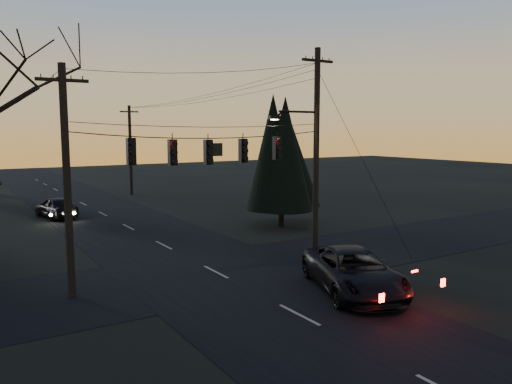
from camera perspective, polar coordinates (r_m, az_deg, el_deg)
ground_plane at (r=14.50m, az=15.03°, el=-18.24°), size 160.00×160.00×0.00m
main_road at (r=31.01m, az=-13.24°, el=-4.53°), size 8.00×120.00×0.02m
cross_road at (r=22.05m, az=-4.62°, el=-9.11°), size 60.00×7.00×0.02m
utility_pole_right at (r=24.97m, az=6.72°, el=-7.23°), size 5.00×0.30×10.00m
utility_pole_left at (r=20.13m, az=-20.25°, el=-11.15°), size 1.80×0.30×8.50m
utility_pole_far_r at (r=49.60m, az=-14.01°, el=-0.27°), size 1.80×0.30×8.50m
span_signal_assembly at (r=21.08m, az=-5.35°, el=4.72°), size 11.50×0.44×1.53m
evergreen_right at (r=31.65m, az=2.93°, el=3.62°), size 4.85×4.85×7.31m
suv_near at (r=19.53m, az=11.11°, el=-8.93°), size 4.59×6.35×1.61m
sedan_oncoming_a at (r=37.81m, az=-21.86°, el=-1.63°), size 2.51×4.73×1.53m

